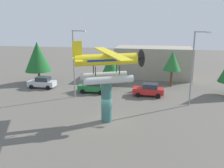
{
  "coord_description": "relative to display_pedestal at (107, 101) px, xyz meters",
  "views": [
    {
      "loc": [
        4.89,
        -22.94,
        10.03
      ],
      "look_at": [
        0.0,
        3.0,
        3.22
      ],
      "focal_mm": 38.93,
      "sensor_mm": 36.0,
      "label": 1
    }
  ],
  "objects": [
    {
      "name": "storefront_building",
      "position": [
        4.12,
        22.0,
        0.61
      ],
      "size": [
        13.58,
        6.42,
        5.5
      ],
      "primitive_type": "cube",
      "color": "#9E9384",
      "rests_on": "ground"
    },
    {
      "name": "car_mid_green",
      "position": [
        -4.04,
        9.9,
        -1.26
      ],
      "size": [
        4.2,
        2.02,
        1.76
      ],
      "rotation": [
        0.0,
        0.0,
        3.14
      ],
      "color": "#237A38",
      "rests_on": "ground"
    },
    {
      "name": "streetlight_primary",
      "position": [
        -5.79,
        7.34,
        3.0
      ],
      "size": [
        1.84,
        0.28,
        8.98
      ],
      "color": "gray",
      "rests_on": "ground"
    },
    {
      "name": "streetlight_secondary",
      "position": [
        9.18,
        6.79,
        3.0
      ],
      "size": [
        1.84,
        0.28,
        8.98
      ],
      "color": "gray",
      "rests_on": "ground"
    },
    {
      "name": "tree_east",
      "position": [
        -2.18,
        13.38,
        1.32
      ],
      "size": [
        3.12,
        3.12,
        5.22
      ],
      "color": "brown",
      "rests_on": "ground"
    },
    {
      "name": "tree_west",
      "position": [
        -14.59,
        14.0,
        2.24
      ],
      "size": [
        4.34,
        4.34,
        6.8
      ],
      "color": "brown",
      "rests_on": "ground"
    },
    {
      "name": "tree_center_back",
      "position": [
        7.18,
        15.48,
        1.91
      ],
      "size": [
        2.72,
        2.72,
        5.61
      ],
      "color": "brown",
      "rests_on": "ground"
    },
    {
      "name": "ground_plane",
      "position": [
        0.0,
        0.0,
        -2.14
      ],
      "size": [
        140.0,
        140.0,
        0.0
      ],
      "primitive_type": "plane",
      "color": "#605B54"
    },
    {
      "name": "floatplane_monument",
      "position": [
        0.12,
        0.06,
        3.82
      ],
      "size": [
        7.14,
        9.82,
        4.0
      ],
      "rotation": [
        0.0,
        0.0,
        0.46
      ],
      "color": "silver",
      "rests_on": "display_pedestal"
    },
    {
      "name": "car_far_red",
      "position": [
        3.9,
        9.7,
        -1.26
      ],
      "size": [
        4.2,
        2.02,
        1.76
      ],
      "rotation": [
        0.0,
        0.0,
        3.14
      ],
      "color": "red",
      "rests_on": "ground"
    },
    {
      "name": "display_pedestal",
      "position": [
        0.0,
        0.0,
        0.0
      ],
      "size": [
        1.1,
        1.1,
        4.29
      ],
      "primitive_type": "cylinder",
      "color": "#386B66",
      "rests_on": "ground"
    },
    {
      "name": "car_near_silver",
      "position": [
        -12.5,
        10.89,
        -1.26
      ],
      "size": [
        4.2,
        2.02,
        1.76
      ],
      "rotation": [
        0.0,
        0.0,
        3.14
      ],
      "color": "silver",
      "rests_on": "ground"
    }
  ]
}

